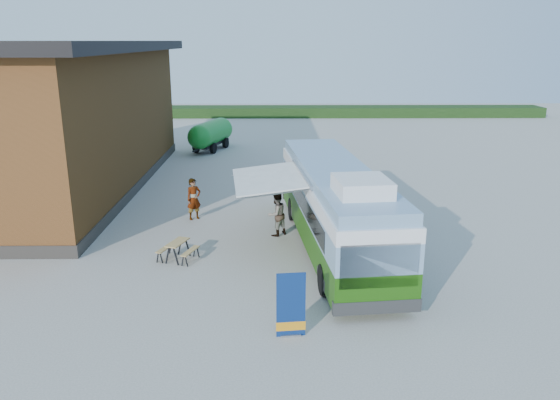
{
  "coord_description": "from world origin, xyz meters",
  "views": [
    {
      "loc": [
        0.57,
        -18.25,
        7.51
      ],
      "look_at": [
        0.81,
        2.62,
        1.4
      ],
      "focal_mm": 35.0,
      "sensor_mm": 36.0,
      "label": 1
    }
  ],
  "objects_px": {
    "picnic_table": "(178,246)",
    "slurry_tanker": "(211,134)",
    "banner": "(291,311)",
    "person_a": "(194,199)",
    "person_b": "(277,214)",
    "bus": "(335,204)"
  },
  "relations": [
    {
      "from": "picnic_table",
      "to": "slurry_tanker",
      "type": "height_order",
      "value": "slurry_tanker"
    },
    {
      "from": "person_b",
      "to": "picnic_table",
      "type": "bearing_deg",
      "value": -4.3
    },
    {
      "from": "person_b",
      "to": "bus",
      "type": "bearing_deg",
      "value": 106.44
    },
    {
      "from": "picnic_table",
      "to": "bus",
      "type": "bearing_deg",
      "value": 30.02
    },
    {
      "from": "banner",
      "to": "slurry_tanker",
      "type": "relative_size",
      "value": 0.33
    },
    {
      "from": "picnic_table",
      "to": "slurry_tanker",
      "type": "distance_m",
      "value": 20.32
    },
    {
      "from": "person_b",
      "to": "slurry_tanker",
      "type": "height_order",
      "value": "slurry_tanker"
    },
    {
      "from": "slurry_tanker",
      "to": "person_a",
      "type": "bearing_deg",
      "value": -68.63
    },
    {
      "from": "picnic_table",
      "to": "person_a",
      "type": "height_order",
      "value": "person_a"
    },
    {
      "from": "person_a",
      "to": "slurry_tanker",
      "type": "bearing_deg",
      "value": 57.73
    },
    {
      "from": "bus",
      "to": "person_a",
      "type": "xyz_separation_m",
      "value": [
        -5.73,
        3.52,
        -0.81
      ]
    },
    {
      "from": "bus",
      "to": "banner",
      "type": "xyz_separation_m",
      "value": [
        -1.82,
        -6.37,
        -0.98
      ]
    },
    {
      "from": "banner",
      "to": "slurry_tanker",
      "type": "xyz_separation_m",
      "value": [
        -4.9,
        25.53,
        0.45
      ]
    },
    {
      "from": "banner",
      "to": "person_a",
      "type": "xyz_separation_m",
      "value": [
        -3.91,
        9.89,
        0.17
      ]
    },
    {
      "from": "banner",
      "to": "picnic_table",
      "type": "xyz_separation_m",
      "value": [
        -3.85,
        5.25,
        -0.23
      ]
    },
    {
      "from": "bus",
      "to": "person_a",
      "type": "bearing_deg",
      "value": 142.62
    },
    {
      "from": "banner",
      "to": "person_b",
      "type": "distance_m",
      "value": 7.8
    },
    {
      "from": "picnic_table",
      "to": "person_b",
      "type": "bearing_deg",
      "value": 54.68
    },
    {
      "from": "person_a",
      "to": "person_b",
      "type": "bearing_deg",
      "value": -66.29
    },
    {
      "from": "person_a",
      "to": "person_b",
      "type": "relative_size",
      "value": 1.04
    },
    {
      "from": "banner",
      "to": "person_a",
      "type": "distance_m",
      "value": 10.64
    },
    {
      "from": "picnic_table",
      "to": "slurry_tanker",
      "type": "bearing_deg",
      "value": 111.8
    }
  ]
}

